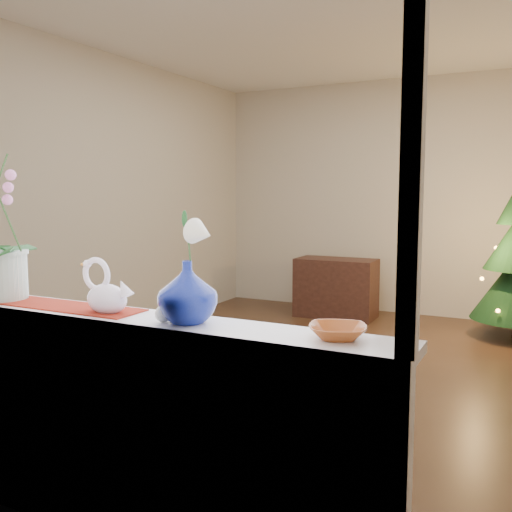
{
  "coord_description": "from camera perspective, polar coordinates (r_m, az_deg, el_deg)",
  "views": [
    {
      "loc": [
        1.43,
        -4.16,
        1.41
      ],
      "look_at": [
        0.03,
        -1.4,
        1.07
      ],
      "focal_mm": 40.0,
      "sensor_mm": 36.0,
      "label": 1
    }
  ],
  "objects": [
    {
      "name": "side_table",
      "position": [
        6.54,
        8.0,
        -3.17
      ],
      "size": [
        0.9,
        0.46,
        0.67
      ],
      "primitive_type": "cube",
      "rotation": [
        0.0,
        0.0,
        0.02
      ],
      "color": "black",
      "rests_on": "ground"
    },
    {
      "name": "windowsill",
      "position": [
        2.34,
        -11.55,
        -6.37
      ],
      "size": [
        2.2,
        0.26,
        0.04
      ],
      "primitive_type": "cube",
      "color": "white",
      "rests_on": "window_apron"
    },
    {
      "name": "wall_back",
      "position": [
        6.81,
        14.89,
        5.65
      ],
      "size": [
        4.5,
        0.1,
        2.7
      ],
      "primitive_type": "cube",
      "color": "beige",
      "rests_on": "ground"
    },
    {
      "name": "wall_front",
      "position": [
        2.19,
        -13.94,
        4.56
      ],
      "size": [
        4.5,
        0.1,
        2.7
      ],
      "primitive_type": "cube",
      "color": "beige",
      "rests_on": "ground"
    },
    {
      "name": "window_apron",
      "position": [
        2.42,
        -12.68,
        -17.44
      ],
      "size": [
        2.2,
        0.08,
        0.88
      ],
      "primitive_type": "cube",
      "color": "white",
      "rests_on": "ground"
    },
    {
      "name": "runner",
      "position": [
        2.59,
        -18.19,
        -4.83
      ],
      "size": [
        0.7,
        0.2,
        0.01
      ],
      "primitive_type": "cube",
      "color": "maroon",
      "rests_on": "windowsill"
    },
    {
      "name": "ground",
      "position": [
        4.62,
        7.72,
        -11.49
      ],
      "size": [
        5.0,
        5.0,
        0.0
      ],
      "primitive_type": "plane",
      "color": "#342115",
      "rests_on": "ground"
    },
    {
      "name": "wall_left",
      "position": [
        5.55,
        -14.66,
        5.54
      ],
      "size": [
        0.1,
        5.0,
        2.7
      ],
      "primitive_type": "cube",
      "color": "beige",
      "rests_on": "ground"
    },
    {
      "name": "swan",
      "position": [
        2.4,
        -14.71,
        -3.05
      ],
      "size": [
        0.25,
        0.12,
        0.21
      ],
      "primitive_type": null,
      "rotation": [
        0.0,
        0.0,
        0.0
      ],
      "color": "white",
      "rests_on": "windowsill"
    },
    {
      "name": "lily",
      "position": [
        2.14,
        -6.96,
        3.19
      ],
      "size": [
        0.15,
        0.09,
        0.2
      ],
      "primitive_type": null,
      "color": "white",
      "rests_on": "blue_vase"
    },
    {
      "name": "ceiling",
      "position": [
        4.58,
        8.26,
        22.65
      ],
      "size": [
        5.0,
        5.0,
        0.0
      ],
      "primitive_type": "plane",
      "color": "white",
      "rests_on": "wall_back"
    },
    {
      "name": "amber_dish",
      "position": [
        1.96,
        8.18,
        -7.6
      ],
      "size": [
        0.21,
        0.21,
        0.04
      ],
      "primitive_type": "imported",
      "rotation": [
        0.0,
        0.0,
        0.33
      ],
      "color": "#A24D20",
      "rests_on": "windowsill"
    },
    {
      "name": "blue_vase",
      "position": [
        2.17,
        -6.87,
        -3.12
      ],
      "size": [
        0.34,
        0.34,
        0.27
      ],
      "primitive_type": "imported",
      "rotation": [
        0.0,
        0.0,
        0.4
      ],
      "color": "navy",
      "rests_on": "windowsill"
    },
    {
      "name": "window_frame",
      "position": [
        2.23,
        -13.67,
        13.62
      ],
      "size": [
        2.22,
        0.06,
        1.6
      ],
      "primitive_type": null,
      "color": "white",
      "rests_on": "windowsill"
    },
    {
      "name": "paperweight",
      "position": [
        2.21,
        -9.26,
        -5.73
      ],
      "size": [
        0.07,
        0.07,
        0.06
      ],
      "primitive_type": "sphere",
      "rotation": [
        0.0,
        0.0,
        0.17
      ],
      "color": "silver",
      "rests_on": "windowsill"
    }
  ]
}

